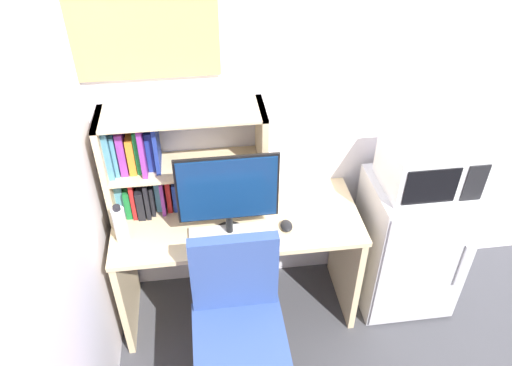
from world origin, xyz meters
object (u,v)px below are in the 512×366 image
at_px(wall_corkboard, 133,28).
at_px(monitor, 228,192).
at_px(mini_fridge, 409,243).
at_px(microwave, 429,165).
at_px(computer_mouse, 286,226).
at_px(water_bottle, 120,225).
at_px(keyboard, 232,235).
at_px(desk_chair, 239,336).
at_px(hutch_bookshelf, 160,163).

bearing_deg(wall_corkboard, monitor, -45.73).
bearing_deg(mini_fridge, microwave, 89.93).
xyz_separation_m(monitor, mini_fridge, (1.07, 0.10, -0.58)).
height_order(computer_mouse, water_bottle, water_bottle).
relative_size(monitor, wall_corkboard, 0.65).
xyz_separation_m(keyboard, water_bottle, (-0.55, 0.04, 0.10)).
height_order(water_bottle, microwave, microwave).
bearing_deg(desk_chair, computer_mouse, 52.58).
xyz_separation_m(hutch_bookshelf, wall_corkboard, (-0.04, 0.11, 0.68)).
relative_size(monitor, keyboard, 1.15).
bearing_deg(microwave, wall_corkboard, 168.82).
height_order(computer_mouse, microwave, microwave).
distance_m(water_bottle, wall_corkboard, 0.95).
bearing_deg(desk_chair, microwave, 24.60).
bearing_deg(desk_chair, hutch_bookshelf, 116.61).
distance_m(hutch_bookshelf, mini_fridge, 1.53).
distance_m(water_bottle, microwave, 1.62).
distance_m(computer_mouse, mini_fridge, 0.84).
relative_size(desk_chair, wall_corkboard, 1.21).
relative_size(monitor, mini_fridge, 0.58).
xyz_separation_m(keyboard, wall_corkboard, (-0.38, 0.41, 0.96)).
height_order(water_bottle, wall_corkboard, wall_corkboard).
height_order(monitor, water_bottle, monitor).
distance_m(computer_mouse, water_bottle, 0.85).
distance_m(mini_fridge, desk_chair, 1.18).
distance_m(water_bottle, desk_chair, 0.81).
bearing_deg(monitor, computer_mouse, 0.40).
bearing_deg(hutch_bookshelf, mini_fridge, -7.15).
height_order(monitor, keyboard, monitor).
bearing_deg(hutch_bookshelf, wall_corkboard, 110.17).
bearing_deg(wall_corkboard, microwave, -11.18).
bearing_deg(monitor, wall_corkboard, 134.27).
distance_m(mini_fridge, microwave, 0.57).
relative_size(monitor, microwave, 1.10).
height_order(hutch_bookshelf, desk_chair, hutch_bookshelf).
height_order(monitor, computer_mouse, monitor).
xyz_separation_m(water_bottle, desk_chair, (0.54, -0.41, -0.44)).
xyz_separation_m(computer_mouse, wall_corkboard, (-0.67, 0.38, 0.95)).
distance_m(hutch_bookshelf, water_bottle, 0.38).
xyz_separation_m(computer_mouse, microwave, (0.77, 0.10, 0.25)).
distance_m(computer_mouse, wall_corkboard, 1.23).
height_order(keyboard, microwave, microwave).
bearing_deg(microwave, monitor, -174.71).
bearing_deg(wall_corkboard, hutch_bookshelf, -69.83).
bearing_deg(monitor, mini_fridge, 5.13).
bearing_deg(water_bottle, monitor, -1.91).
height_order(hutch_bookshelf, keyboard, hutch_bookshelf).
relative_size(computer_mouse, desk_chair, 0.10).
height_order(monitor, wall_corkboard, wall_corkboard).
relative_size(microwave, wall_corkboard, 0.59).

